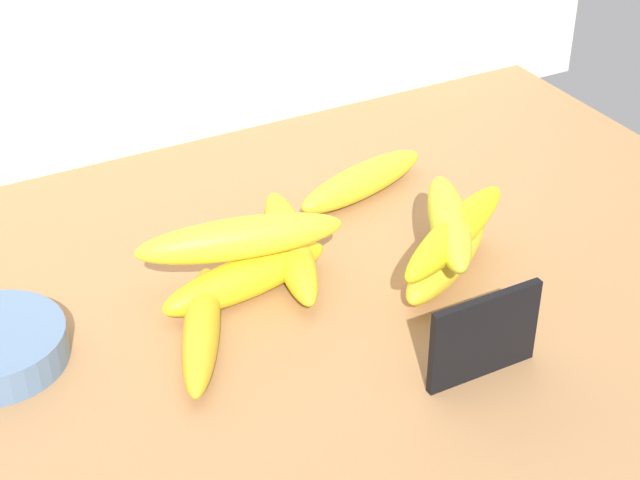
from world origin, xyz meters
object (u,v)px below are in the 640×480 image
Objects in this scene: chalkboard_sign at (483,339)px; banana_5 at (240,238)px; banana_4 at (290,245)px; banana_3 at (200,326)px; banana_0 at (246,278)px; banana_1 at (362,181)px; banana_2 at (447,259)px; banana_6 at (449,222)px; banana_7 at (455,232)px.

banana_5 is (-13.36, 21.36, 2.35)cm from chalkboard_sign.
banana_4 is (-6.87, 23.74, -1.86)cm from chalkboard_sign.
banana_3 is 15.29cm from banana_4.
banana_0 is 22.74cm from banana_1.
banana_3 is (-6.77, -4.51, -0.38)cm from banana_0.
banana_2 is at bearing -91.91° from banana_1.
banana_6 is (6.08, 14.47, 2.23)cm from chalkboard_sign.
banana_0 is at bearing -153.56° from banana_4.
banana_5 reaches higher than banana_2.
chalkboard_sign is 0.58× the size of banana_3.
banana_1 is at bearing 29.86° from banana_0.
banana_7 is at bearing -22.05° from banana_0.
banana_5 is 20.62cm from banana_6.
chalkboard_sign reaches higher than banana_5.
banana_0 is 20.20cm from banana_2.
banana_6 reaches higher than banana_7.
banana_2 is at bearing -37.40° from banana_4.
banana_3 is at bearing 141.38° from chalkboard_sign.
banana_2 is at bearing 67.45° from chalkboard_sign.
banana_1 is 17.84cm from banana_2.
banana_1 is 0.91× the size of banana_5.
banana_7 reaches higher than banana_0.
chalkboard_sign reaches higher than banana_6.
banana_3 is 0.91× the size of banana_4.
banana_5 is at bearing 160.51° from banana_6.
banana_7 is at bearing -40.88° from banana_4.
banana_6 is 0.88× the size of banana_7.
chalkboard_sign is 0.56× the size of banana_7.
banana_0 is at bearing 161.20° from banana_2.
banana_5 is (6.71, 5.32, 4.51)cm from banana_3.
banana_4 is (-13.29, -8.12, 0.03)cm from banana_1.
banana_1 is 0.98× the size of banana_3.
banana_6 is (0.25, 0.44, 4.00)cm from banana_2.
banana_1 and banana_4 have the same top height.
banana_5 reaches higher than banana_6.
banana_0 is at bearing -85.32° from banana_5.
banana_5 is 1.04× the size of banana_7.
banana_4 is (6.43, 3.20, -0.08)cm from banana_0.
banana_7 is (19.09, -8.52, -0.23)cm from banana_5.
banana_4 is 17.12cm from banana_7.
banana_6 reaches higher than banana_2.
banana_3 is at bearing -149.72° from banana_4.
banana_1 is 30.86cm from banana_3.
chalkboard_sign is 15.86cm from banana_6.
banana_1 is 1.07× the size of banana_6.
banana_0 is at bearing 162.61° from banana_6.
banana_5 is 20.90cm from banana_7.
banana_3 is 0.97× the size of banana_7.
banana_6 is (19.37, -6.07, 4.01)cm from banana_0.
banana_6 is at bearing 60.36° from banana_2.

